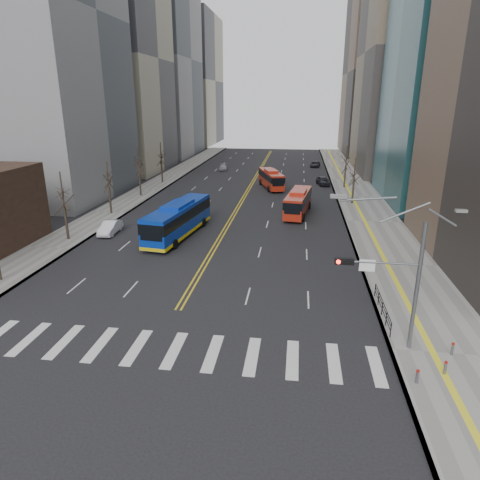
{
  "coord_description": "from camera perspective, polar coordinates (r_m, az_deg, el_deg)",
  "views": [
    {
      "loc": [
        8.14,
        -21.65,
        14.41
      ],
      "look_at": [
        3.91,
        9.34,
        4.06
      ],
      "focal_mm": 32.0,
      "sensor_mm": 36.0,
      "label": 1
    }
  ],
  "objects": [
    {
      "name": "ground",
      "position": [
        27.25,
        -11.2,
        -14.01
      ],
      "size": [
        220.0,
        220.0,
        0.0
      ],
      "primitive_type": "plane",
      "color": "black"
    },
    {
      "name": "sidewalk_right",
      "position": [
        68.81,
        15.49,
        5.61
      ],
      "size": [
        7.0,
        130.0,
        0.15
      ],
      "primitive_type": "cube",
      "color": "gray",
      "rests_on": "ground"
    },
    {
      "name": "sidewalk_left",
      "position": [
        72.49,
        -12.34,
        6.48
      ],
      "size": [
        5.0,
        130.0,
        0.15
      ],
      "primitive_type": "cube",
      "color": "gray",
      "rests_on": "ground"
    },
    {
      "name": "crosswalk",
      "position": [
        27.25,
        -11.2,
        -14.0
      ],
      "size": [
        26.7,
        4.0,
        0.01
      ],
      "color": "silver",
      "rests_on": "ground"
    },
    {
      "name": "centerline",
      "position": [
        78.42,
        1.7,
        7.71
      ],
      "size": [
        0.55,
        100.0,
        0.01
      ],
      "color": "gold",
      "rests_on": "ground"
    },
    {
      "name": "office_towers",
      "position": [
        91.01,
        2.94,
        24.28
      ],
      "size": [
        83.0,
        134.0,
        58.0
      ],
      "color": "gray",
      "rests_on": "ground"
    },
    {
      "name": "signal_mast",
      "position": [
        26.12,
        19.69,
        -4.28
      ],
      "size": [
        5.37,
        0.37,
        9.39
      ],
      "color": "slate",
      "rests_on": "ground"
    },
    {
      "name": "pedestrian_railing",
      "position": [
        31.42,
        18.46,
        -8.34
      ],
      "size": [
        0.06,
        6.06,
        1.02
      ],
      "color": "black",
      "rests_on": "sidewalk_right"
    },
    {
      "name": "bollards",
      "position": [
        26.83,
        24.99,
        -14.72
      ],
      "size": [
        2.87,
        3.17,
        0.78
      ],
      "color": "slate",
      "rests_on": "sidewalk_right"
    },
    {
      "name": "street_trees",
      "position": [
        59.03,
        -7.46,
        8.85
      ],
      "size": [
        35.2,
        47.2,
        7.6
      ],
      "color": "black",
      "rests_on": "ground"
    },
    {
      "name": "blue_bus",
      "position": [
        47.22,
        -8.23,
        2.83
      ],
      "size": [
        4.51,
        13.17,
        3.74
      ],
      "color": "#0A30A3",
      "rests_on": "ground"
    },
    {
      "name": "red_bus_near",
      "position": [
        56.26,
        7.75,
        5.18
      ],
      "size": [
        3.65,
        10.29,
        3.22
      ],
      "color": "#A82311",
      "rests_on": "ground"
    },
    {
      "name": "red_bus_far",
      "position": [
        73.02,
        4.16,
        8.27
      ],
      "size": [
        5.09,
        9.99,
        3.13
      ],
      "color": "#A82311",
      "rests_on": "ground"
    },
    {
      "name": "car_white",
      "position": [
        50.05,
        -16.93,
        1.61
      ],
      "size": [
        1.75,
        4.42,
        1.43
      ],
      "primitive_type": "imported",
      "rotation": [
        0.0,
        0.0,
        0.05
      ],
      "color": "white",
      "rests_on": "ground"
    },
    {
      "name": "car_dark_mid",
      "position": [
        76.99,
        11.0,
        7.76
      ],
      "size": [
        2.63,
        4.73,
        1.52
      ],
      "primitive_type": "imported",
      "rotation": [
        0.0,
        0.0,
        0.2
      ],
      "color": "black",
      "rests_on": "ground"
    },
    {
      "name": "car_silver",
      "position": [
        91.95,
        -2.29,
        9.66
      ],
      "size": [
        2.26,
        4.37,
        1.21
      ],
      "primitive_type": "imported",
      "rotation": [
        0.0,
        0.0,
        0.14
      ],
      "color": "gray",
      "rests_on": "ground"
    },
    {
      "name": "car_dark_far",
      "position": [
        97.92,
        9.99,
        9.92
      ],
      "size": [
        2.45,
        4.5,
        1.2
      ],
      "primitive_type": "imported",
      "rotation": [
        0.0,
        0.0,
        -0.11
      ],
      "color": "black",
      "rests_on": "ground"
    }
  ]
}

